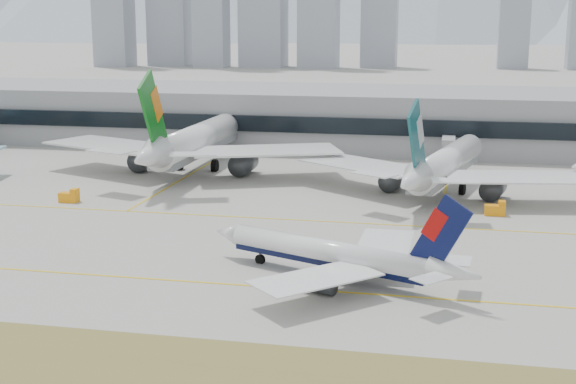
% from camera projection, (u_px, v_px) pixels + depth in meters
% --- Properties ---
extents(ground, '(3000.00, 3000.00, 0.00)m').
position_uv_depth(ground, '(233.00, 272.00, 108.71)').
color(ground, gray).
rests_on(ground, ground).
extents(taxiing_airliner, '(38.41, 32.49, 13.57)m').
position_uv_depth(taxiing_airliner, '(337.00, 256.00, 105.04)').
color(taxiing_airliner, white).
rests_on(taxiing_airliner, ground).
extents(widebody_eva, '(69.01, 67.27, 24.59)m').
position_uv_depth(widebody_eva, '(195.00, 143.00, 178.92)').
color(widebody_eva, white).
rests_on(widebody_eva, ground).
extents(widebody_cathay, '(57.00, 56.73, 20.83)m').
position_uv_depth(widebody_cathay, '(444.00, 166.00, 156.33)').
color(widebody_cathay, white).
rests_on(widebody_cathay, ground).
extents(terminal, '(280.00, 43.10, 15.00)m').
position_uv_depth(terminal, '(347.00, 117.00, 216.96)').
color(terminal, gray).
rests_on(terminal, ground).
extents(gse_c, '(3.55, 2.00, 2.60)m').
position_uv_depth(gse_c, '(496.00, 209.00, 139.98)').
color(gse_c, orange).
rests_on(gse_c, ground).
extents(gse_b, '(3.55, 2.00, 2.60)m').
position_uv_depth(gse_b, '(70.00, 197.00, 149.99)').
color(gse_b, orange).
rests_on(gse_b, ground).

